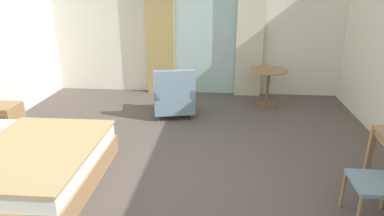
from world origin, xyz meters
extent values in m
cube|color=#564C47|center=(0.00, 0.00, -0.05)|extent=(6.77, 7.91, 0.10)
cube|color=white|center=(0.00, 3.70, 1.40)|extent=(6.37, 0.12, 2.80)
cube|color=silver|center=(0.23, 3.62, 1.23)|extent=(1.42, 0.02, 2.46)
cube|color=tan|center=(-0.70, 3.52, 1.27)|extent=(0.60, 0.10, 2.54)
cube|color=beige|center=(1.16, 3.52, 1.27)|extent=(0.55, 0.10, 2.54)
cube|color=#9E754C|center=(-1.84, -0.23, 0.13)|extent=(2.10, 1.88, 0.25)
cube|color=white|center=(-1.84, -0.23, 0.35)|extent=(2.04, 1.82, 0.19)
cube|color=tan|center=(-1.50, -0.22, 0.46)|extent=(1.40, 1.84, 0.03)
cube|color=#9E754C|center=(-2.80, 1.10, 0.24)|extent=(0.48, 0.44, 0.49)
cube|color=#9E754C|center=(2.40, 0.20, 0.36)|extent=(0.06, 0.06, 0.71)
cube|color=gray|center=(2.17, -0.54, 0.44)|extent=(0.46, 0.47, 0.04)
cylinder|color=#9E754C|center=(1.96, -0.33, 0.21)|extent=(0.04, 0.04, 0.42)
cylinder|color=#9E754C|center=(1.96, -0.76, 0.21)|extent=(0.04, 0.04, 0.42)
cube|color=gray|center=(-0.24, 2.22, 0.25)|extent=(0.85, 0.85, 0.29)
cube|color=gray|center=(-0.18, 1.93, 0.65)|extent=(0.72, 0.28, 0.51)
cube|color=gray|center=(0.05, 2.29, 0.47)|extent=(0.26, 0.71, 0.16)
cube|color=gray|center=(-0.54, 2.15, 0.47)|extent=(0.26, 0.71, 0.16)
cylinder|color=#4C3D2D|center=(-0.02, 2.57, 0.05)|extent=(0.04, 0.04, 0.10)
cylinder|color=#4C3D2D|center=(-0.60, 2.44, 0.05)|extent=(0.04, 0.04, 0.10)
cylinder|color=#4C3D2D|center=(0.11, 2.00, 0.05)|extent=(0.04, 0.04, 0.10)
cylinder|color=#4C3D2D|center=(-0.46, 1.87, 0.05)|extent=(0.04, 0.04, 0.10)
cylinder|color=#9E754C|center=(1.52, 2.92, 0.71)|extent=(0.72, 0.72, 0.03)
cylinder|color=brown|center=(1.52, 2.92, 0.35)|extent=(0.07, 0.07, 0.69)
cylinder|color=brown|center=(1.52, 2.92, 0.01)|extent=(0.40, 0.40, 0.02)
camera|label=1|loc=(0.66, -3.51, 2.25)|focal=31.35mm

